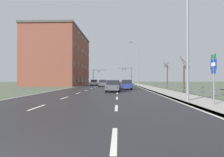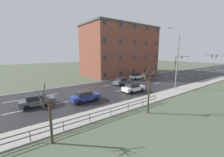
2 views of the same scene
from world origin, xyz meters
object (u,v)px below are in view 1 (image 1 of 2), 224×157
car_far_left (94,83)px  brick_building (61,59)px  street_lamp_midground (138,64)px  car_near_right (113,86)px  street_lamp_distant (129,71)px  car_distant (103,83)px  car_mid_centre (127,83)px  street_lamp_foreground (185,27)px  highway_sign (214,73)px  traffic_signal_right (128,72)px  traffic_signal_left (96,74)px  car_near_left (126,85)px

car_far_left → brick_building: size_ratio=0.18×
street_lamp_midground → car_near_right: 23.88m
street_lamp_distant → car_near_right: bearing=-95.8°
car_distant → car_mid_centre: (5.40, -2.09, 0.00)m
car_near_right → street_lamp_foreground: bearing=-58.3°
highway_sign → street_lamp_distant: bearing=90.8°
traffic_signal_right → street_lamp_midground: bearing=-88.0°
traffic_signal_right → car_distant: (-7.70, -31.34, -3.65)m
traffic_signal_left → car_near_left: size_ratio=1.40×
street_lamp_distant → car_mid_centre: 41.24m
street_lamp_midground → car_far_left: (-11.52, 1.59, -4.84)m
traffic_signal_left → street_lamp_distant: bearing=23.9°
car_far_left → brick_building: brick_building is taller
street_lamp_midground → car_far_left: size_ratio=2.79×
traffic_signal_right → car_far_left: traffic_signal_right is taller
car_mid_centre → car_far_left: bearing=133.3°
car_near_right → highway_sign: bearing=-59.0°
street_lamp_foreground → street_lamp_distant: size_ratio=1.06×
street_lamp_midground → car_near_left: 17.93m
car_mid_centre → car_near_left: bearing=-91.1°
street_lamp_distant → traffic_signal_left: size_ratio=1.86×
traffic_signal_right → car_distant: size_ratio=1.55×
street_lamp_midground → car_far_left: bearing=172.1°
car_far_left → car_mid_centre: (8.33, -9.43, 0.00)m
car_far_left → car_near_left: same height
car_near_left → brick_building: bearing=131.4°
street_lamp_foreground → car_near_left: (-3.64, 16.17, -4.75)m
brick_building → car_distant: bearing=-37.7°
street_lamp_midground → car_near_right: size_ratio=2.74×
street_lamp_foreground → car_near_left: size_ratio=2.75×
street_lamp_foreground → car_far_left: street_lamp_foreground is taller
highway_sign → car_mid_centre: 27.65m
car_distant → car_near_left: bearing=-69.3°
street_lamp_midground → car_near_left: (-3.67, -16.87, -4.84)m
street_lamp_midground → car_distant: (-8.59, -5.75, -4.84)m
car_distant → car_near_left: 12.16m
street_lamp_midground → traffic_signal_right: (-0.90, 25.59, -1.18)m
street_lamp_distant → car_near_left: 50.24m
car_near_left → car_near_right: (-2.02, -5.81, 0.00)m
car_near_left → car_distant: bearing=115.0°
car_near_left → street_lamp_foreground: bearing=-76.2°
street_lamp_distant → car_near_right: (-5.67, -55.72, -4.46)m
traffic_signal_left → street_lamp_foreground: bearing=-76.5°
highway_sign → car_near_right: bearing=117.9°
brick_building → street_lamp_distant: bearing=53.1°
highway_sign → car_far_left: highway_sign is taller
highway_sign → car_far_left: 38.82m
car_distant → traffic_signal_left: bearing=96.9°
car_distant → brick_building: size_ratio=0.18×
street_lamp_midground → traffic_signal_left: (-14.37, 26.69, -1.80)m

